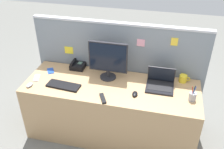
% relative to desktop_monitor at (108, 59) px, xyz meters
% --- Properties ---
extents(ground_plane, '(10.00, 10.00, 0.00)m').
position_rel_desktop_monitor_xyz_m(ground_plane, '(0.08, -0.17, -0.98)').
color(ground_plane, slate).
extents(desk, '(2.03, 0.71, 0.74)m').
position_rel_desktop_monitor_xyz_m(desk, '(0.08, -0.17, -0.62)').
color(desk, tan).
rests_on(desk, ground_plane).
extents(cubicle_divider, '(2.14, 0.07, 1.36)m').
position_rel_desktop_monitor_xyz_m(cubicle_divider, '(0.08, 0.23, -0.30)').
color(cubicle_divider, gray).
rests_on(cubicle_divider, ground_plane).
extents(desktop_monitor, '(0.46, 0.19, 0.46)m').
position_rel_desktop_monitor_xyz_m(desktop_monitor, '(0.00, 0.00, 0.00)').
color(desktop_monitor, '#232328').
rests_on(desktop_monitor, desk).
extents(laptop, '(0.31, 0.28, 0.22)m').
position_rel_desktop_monitor_xyz_m(laptop, '(0.63, -0.04, -0.20)').
color(laptop, black).
rests_on(laptop, desk).
extents(desk_phone, '(0.18, 0.18, 0.10)m').
position_rel_desktop_monitor_xyz_m(desk_phone, '(-0.43, 0.12, -0.21)').
color(desk_phone, black).
rests_on(desk_phone, desk).
extents(keyboard_main, '(0.40, 0.18, 0.02)m').
position_rel_desktop_monitor_xyz_m(keyboard_main, '(-0.45, -0.31, -0.24)').
color(keyboard_main, black).
rests_on(keyboard_main, desk).
extents(computer_mouse_right_hand, '(0.07, 0.10, 0.03)m').
position_rel_desktop_monitor_xyz_m(computer_mouse_right_hand, '(-0.83, -0.39, -0.23)').
color(computer_mouse_right_hand, '#9EA0A8').
rests_on(computer_mouse_right_hand, desk).
extents(computer_mouse_left_hand, '(0.06, 0.10, 0.03)m').
position_rel_desktop_monitor_xyz_m(computer_mouse_left_hand, '(0.37, -0.28, -0.23)').
color(computer_mouse_left_hand, black).
rests_on(computer_mouse_left_hand, desk).
extents(pen_cup, '(0.08, 0.08, 0.18)m').
position_rel_desktop_monitor_xyz_m(pen_cup, '(0.98, -0.23, -0.20)').
color(pen_cup, '#99999E').
rests_on(pen_cup, desk).
extents(cell_phone_silver_slab, '(0.10, 0.16, 0.01)m').
position_rel_desktop_monitor_xyz_m(cell_phone_silver_slab, '(-0.83, -0.22, -0.24)').
color(cell_phone_silver_slab, '#B7BAC1').
rests_on(cell_phone_silver_slab, desk).
extents(cell_phone_blue_case, '(0.13, 0.15, 0.01)m').
position_rel_desktop_monitor_xyz_m(cell_phone_blue_case, '(-0.74, -0.04, -0.24)').
color(cell_phone_blue_case, blue).
rests_on(cell_phone_blue_case, desk).
extents(tv_remote, '(0.12, 0.17, 0.02)m').
position_rel_desktop_monitor_xyz_m(tv_remote, '(0.05, -0.43, -0.24)').
color(tv_remote, black).
rests_on(tv_remote, desk).
extents(coffee_mug, '(0.13, 0.09, 0.09)m').
position_rel_desktop_monitor_xyz_m(coffee_mug, '(0.88, 0.11, -0.20)').
color(coffee_mug, yellow).
rests_on(coffee_mug, desk).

